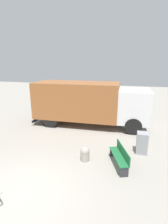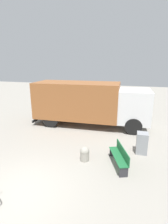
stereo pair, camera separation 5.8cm
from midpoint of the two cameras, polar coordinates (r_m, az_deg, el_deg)
The scene contains 5 objects.
ground_plane at distance 7.00m, azimuth -21.29°, elevation -23.70°, with size 60.00×60.00×0.00m, color gray.
delivery_truck at distance 12.19m, azimuth 1.47°, elevation 3.39°, with size 8.00×2.79×3.01m.
park_bench at distance 7.90m, azimuth 11.54°, elevation -13.75°, with size 1.00×1.76×0.86m.
bollard_near_bench at distance 8.15m, azimuth 0.10°, elevation -13.37°, with size 0.43×0.43×0.68m.
utility_box at distance 9.15m, azimuth 18.24°, elevation -9.56°, with size 0.53×0.53×1.06m.
Camera 1 is at (3.55, -4.16, 4.35)m, focal length 28.00 mm.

